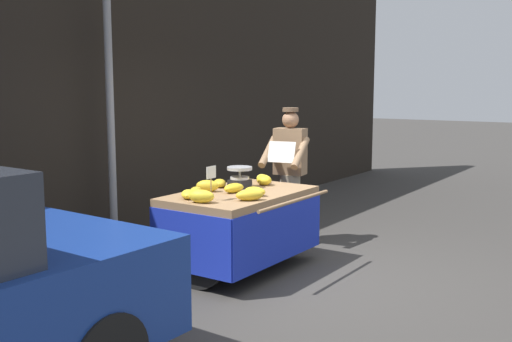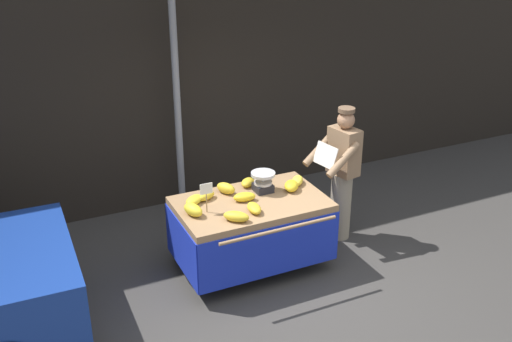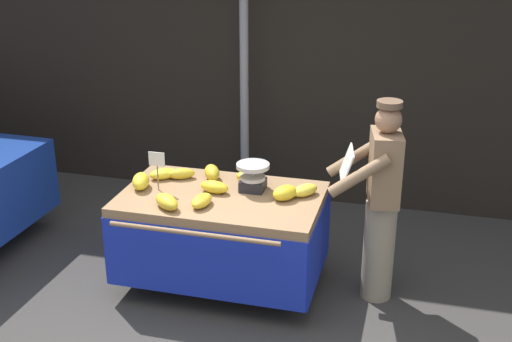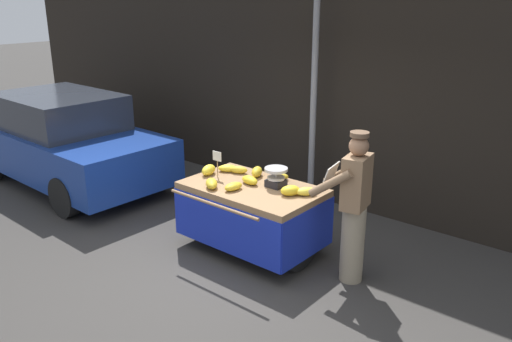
% 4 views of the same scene
% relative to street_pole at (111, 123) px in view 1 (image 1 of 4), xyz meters
% --- Properties ---
extents(ground_plane, '(60.00, 60.00, 0.00)m').
position_rel_street_pole_xyz_m(ground_plane, '(0.40, -2.50, -1.55)').
color(ground_plane, '#383533').
extents(back_wall, '(16.00, 0.24, 4.30)m').
position_rel_street_pole_xyz_m(back_wall, '(0.40, 0.45, 0.60)').
color(back_wall, black).
rests_on(back_wall, ground).
extents(street_pole, '(0.09, 0.09, 3.11)m').
position_rel_street_pole_xyz_m(street_pole, '(0.00, 0.00, 0.00)').
color(street_pole, gray).
rests_on(street_pole, ground).
extents(banana_cart, '(1.69, 1.23, 0.86)m').
position_rel_street_pole_xyz_m(banana_cart, '(0.27, -1.67, -0.93)').
color(banana_cart, '#93704C').
rests_on(banana_cart, ground).
extents(weighing_scale, '(0.28, 0.28, 0.24)m').
position_rel_street_pole_xyz_m(weighing_scale, '(0.50, -1.50, -0.58)').
color(weighing_scale, black).
rests_on(weighing_scale, banana_cart).
extents(price_sign, '(0.14, 0.01, 0.34)m').
position_rel_street_pole_xyz_m(price_sign, '(-0.27, -1.71, -0.45)').
color(price_sign, '#997A51').
rests_on(price_sign, banana_cart).
extents(banana_bunch_0, '(0.28, 0.27, 0.09)m').
position_rel_street_pole_xyz_m(banana_bunch_0, '(-0.33, -1.46, -0.65)').
color(banana_bunch_0, yellow).
rests_on(banana_bunch_0, banana_cart).
extents(banana_bunch_1, '(0.16, 0.26, 0.09)m').
position_rel_street_pole_xyz_m(banana_bunch_1, '(0.19, -1.92, -0.65)').
color(banana_bunch_1, gold).
rests_on(banana_bunch_1, banana_cart).
extents(banana_bunch_2, '(0.27, 0.18, 0.10)m').
position_rel_street_pole_xyz_m(banana_bunch_2, '(0.20, -1.64, -0.64)').
color(banana_bunch_2, gold).
rests_on(banana_bunch_2, banana_cart).
extents(banana_bunch_3, '(0.26, 0.20, 0.09)m').
position_rel_street_pole_xyz_m(banana_bunch_3, '(-0.17, -1.42, -0.65)').
color(banana_bunch_3, gold).
rests_on(banana_bunch_3, banana_cart).
extents(banana_bunch_4, '(0.22, 0.29, 0.13)m').
position_rel_street_pole_xyz_m(banana_bunch_4, '(-0.43, -1.71, -0.63)').
color(banana_bunch_4, yellow).
rests_on(banana_bunch_4, banana_cart).
extents(banana_bunch_5, '(0.23, 0.28, 0.13)m').
position_rel_street_pole_xyz_m(banana_bunch_5, '(0.09, -1.37, -0.63)').
color(banana_bunch_5, gold).
rests_on(banana_bunch_5, banana_cart).
extents(banana_bunch_6, '(0.25, 0.27, 0.10)m').
position_rel_street_pole_xyz_m(banana_bunch_6, '(0.94, -1.51, -0.65)').
color(banana_bunch_6, yellow).
rests_on(banana_bunch_6, banana_cart).
extents(banana_bunch_7, '(0.26, 0.28, 0.12)m').
position_rel_street_pole_xyz_m(banana_bunch_7, '(0.80, -1.62, -0.64)').
color(banana_bunch_7, gold).
rests_on(banana_bunch_7, banana_cart).
extents(banana_bunch_8, '(0.30, 0.29, 0.11)m').
position_rel_street_pole_xyz_m(banana_bunch_8, '(-0.07, -2.03, -0.64)').
color(banana_bunch_8, gold).
rests_on(banana_bunch_8, banana_cart).
extents(banana_bunch_9, '(0.25, 0.25, 0.09)m').
position_rel_street_pole_xyz_m(banana_bunch_9, '(0.39, -1.30, -0.65)').
color(banana_bunch_9, gold).
rests_on(banana_bunch_9, banana_cart).
extents(vendor_person, '(0.64, 0.59, 1.71)m').
position_rel_street_pole_xyz_m(vendor_person, '(1.56, -1.51, -0.68)').
color(vendor_person, gray).
rests_on(vendor_person, ground).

